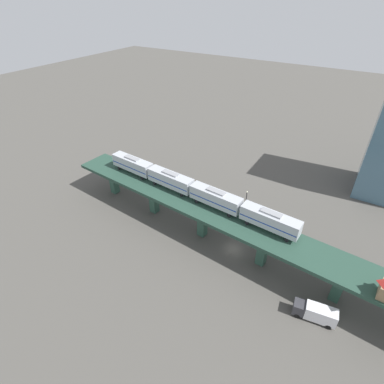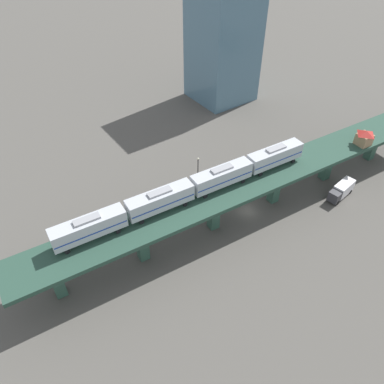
{
  "view_description": "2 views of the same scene",
  "coord_description": "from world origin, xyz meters",
  "px_view_note": "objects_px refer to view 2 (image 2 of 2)",
  "views": [
    {
      "loc": [
        45.47,
        17.01,
        48.52
      ],
      "look_at": [
        -2.39,
        -12.34,
        9.74
      ],
      "focal_mm": 28.0,
      "sensor_mm": 36.0,
      "label": 1
    },
    {
      "loc": [
        38.61,
        -41.38,
        53.53
      ],
      "look_at": [
        -2.39,
        -12.34,
        9.74
      ],
      "focal_mm": 35.0,
      "sensor_mm": 36.0,
      "label": 2
    }
  ],
  "objects_px": {
    "signal_hut": "(365,137)",
    "street_car_red": "(175,199)",
    "delivery_truck": "(341,190)",
    "office_tower": "(223,37)",
    "street_car_white": "(208,186)",
    "street_lamp": "(198,169)",
    "subway_train": "(192,188)"
  },
  "relations": [
    {
      "from": "signal_hut",
      "to": "street_car_red",
      "type": "relative_size",
      "value": 0.75
    },
    {
      "from": "delivery_truck",
      "to": "office_tower",
      "type": "distance_m",
      "value": 54.21
    },
    {
      "from": "signal_hut",
      "to": "street_car_white",
      "type": "bearing_deg",
      "value": -116.0
    },
    {
      "from": "street_car_white",
      "to": "delivery_truck",
      "type": "xyz_separation_m",
      "value": [
        18.1,
        21.7,
        0.82
      ]
    },
    {
      "from": "street_car_red",
      "to": "office_tower",
      "type": "height_order",
      "value": "office_tower"
    },
    {
      "from": "street_car_white",
      "to": "street_lamp",
      "type": "bearing_deg",
      "value": -169.87
    },
    {
      "from": "subway_train",
      "to": "delivery_truck",
      "type": "bearing_deg",
      "value": 71.81
    },
    {
      "from": "delivery_truck",
      "to": "street_lamp",
      "type": "bearing_deg",
      "value": -133.63
    },
    {
      "from": "street_lamp",
      "to": "street_car_red",
      "type": "bearing_deg",
      "value": -73.64
    },
    {
      "from": "signal_hut",
      "to": "office_tower",
      "type": "height_order",
      "value": "office_tower"
    },
    {
      "from": "delivery_truck",
      "to": "street_lamp",
      "type": "distance_m",
      "value": 30.84
    },
    {
      "from": "office_tower",
      "to": "street_car_white",
      "type": "bearing_deg",
      "value": -41.92
    },
    {
      "from": "delivery_truck",
      "to": "street_car_white",
      "type": "bearing_deg",
      "value": -129.84
    },
    {
      "from": "signal_hut",
      "to": "delivery_truck",
      "type": "relative_size",
      "value": 0.47
    },
    {
      "from": "subway_train",
      "to": "street_car_white",
      "type": "xyz_separation_m",
      "value": [
        -7.74,
        9.83,
        -9.85
      ]
    },
    {
      "from": "street_car_red",
      "to": "street_car_white",
      "type": "bearing_deg",
      "value": 83.94
    },
    {
      "from": "street_car_white",
      "to": "subway_train",
      "type": "bearing_deg",
      "value": -51.77
    },
    {
      "from": "subway_train",
      "to": "office_tower",
      "type": "relative_size",
      "value": 1.39
    },
    {
      "from": "street_car_red",
      "to": "street_lamp",
      "type": "xyz_separation_m",
      "value": [
        -2.24,
        7.65,
        3.17
      ]
    },
    {
      "from": "signal_hut",
      "to": "delivery_truck",
      "type": "distance_m",
      "value": 12.38
    },
    {
      "from": "street_car_red",
      "to": "street_lamp",
      "type": "distance_m",
      "value": 8.58
    },
    {
      "from": "subway_train",
      "to": "street_lamp",
      "type": "xyz_separation_m",
      "value": [
        -10.86,
        9.27,
        -6.68
      ]
    },
    {
      "from": "street_lamp",
      "to": "office_tower",
      "type": "distance_m",
      "value": 44.7
    },
    {
      "from": "signal_hut",
      "to": "street_car_white",
      "type": "distance_m",
      "value": 34.9
    },
    {
      "from": "signal_hut",
      "to": "street_car_white",
      "type": "xyz_separation_m",
      "value": [
        -14.77,
        -30.28,
        -9.1
      ]
    },
    {
      "from": "subway_train",
      "to": "office_tower",
      "type": "height_order",
      "value": "office_tower"
    },
    {
      "from": "signal_hut",
      "to": "street_lamp",
      "type": "bearing_deg",
      "value": -120.12
    },
    {
      "from": "street_car_white",
      "to": "street_lamp",
      "type": "relative_size",
      "value": 0.66
    },
    {
      "from": "signal_hut",
      "to": "office_tower",
      "type": "xyz_separation_m",
      "value": [
        -47.78,
        -0.64,
        7.96
      ]
    },
    {
      "from": "signal_hut",
      "to": "delivery_truck",
      "type": "bearing_deg",
      "value": -68.77
    },
    {
      "from": "subway_train",
      "to": "signal_hut",
      "type": "height_order",
      "value": "subway_train"
    },
    {
      "from": "street_lamp",
      "to": "delivery_truck",
      "type": "bearing_deg",
      "value": 46.37
    }
  ]
}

